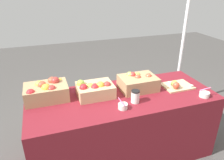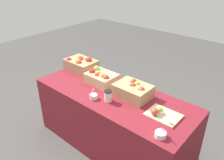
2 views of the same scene
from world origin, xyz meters
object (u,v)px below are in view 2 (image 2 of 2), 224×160
object	(u,v)px
sample_bowl_mid	(161,134)
apple_crate_right	(133,90)
apple_crate_left	(81,64)
sample_bowl_near	(93,96)
cutting_board_front	(161,114)
apple_crate_middle	(101,77)
coffee_cup	(108,96)

from	to	relation	value
sample_bowl_mid	apple_crate_right	bearing A→B (deg)	146.61
apple_crate_left	sample_bowl_mid	world-z (taller)	apple_crate_left
apple_crate_left	sample_bowl_near	size ratio (longest dim) A/B	3.97
cutting_board_front	apple_crate_middle	bearing A→B (deg)	173.59
apple_crate_right	sample_bowl_mid	xyz separation A→B (m)	(0.57, -0.37, -0.05)
apple_crate_right	cutting_board_front	world-z (taller)	apple_crate_right
sample_bowl_mid	apple_crate_left	bearing A→B (deg)	162.90
apple_crate_left	cutting_board_front	size ratio (longest dim) A/B	1.30
apple_crate_left	apple_crate_middle	xyz separation A→B (m)	(0.45, -0.09, -0.01)
apple_crate_right	sample_bowl_mid	size ratio (longest dim) A/B	3.65
apple_crate_middle	coffee_cup	bearing A→B (deg)	-35.88
apple_crate_right	sample_bowl_mid	world-z (taller)	apple_crate_right
apple_crate_left	coffee_cup	bearing A→B (deg)	-23.17
sample_bowl_near	coffee_cup	size ratio (longest dim) A/B	0.82
apple_crate_left	sample_bowl_mid	size ratio (longest dim) A/B	3.89
sample_bowl_near	coffee_cup	world-z (taller)	coffee_cup
cutting_board_front	coffee_cup	size ratio (longest dim) A/B	2.51
apple_crate_left	cutting_board_front	bearing A→B (deg)	-8.25
apple_crate_left	apple_crate_right	size ratio (longest dim) A/B	1.06
cutting_board_front	sample_bowl_near	size ratio (longest dim) A/B	3.07
apple_crate_middle	apple_crate_left	bearing A→B (deg)	168.19
coffee_cup	sample_bowl_near	bearing A→B (deg)	-156.20
apple_crate_middle	coffee_cup	world-z (taller)	apple_crate_middle
sample_bowl_mid	coffee_cup	world-z (taller)	coffee_cup
apple_crate_middle	sample_bowl_mid	xyz separation A→B (m)	(1.04, -0.37, -0.05)
coffee_cup	cutting_board_front	bearing A→B (deg)	14.42
apple_crate_middle	sample_bowl_mid	size ratio (longest dim) A/B	3.38
cutting_board_front	sample_bowl_mid	distance (m)	0.30
apple_crate_left	coffee_cup	distance (m)	0.86
sample_bowl_near	sample_bowl_mid	distance (m)	0.86
apple_crate_middle	cutting_board_front	bearing A→B (deg)	-6.41
apple_crate_middle	sample_bowl_mid	world-z (taller)	apple_crate_middle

